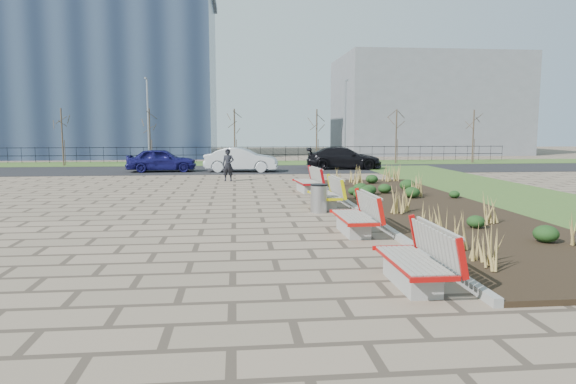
{
  "coord_description": "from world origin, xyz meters",
  "views": [
    {
      "loc": [
        0.08,
        -10.95,
        2.65
      ],
      "look_at": [
        1.5,
        3.0,
        0.9
      ],
      "focal_mm": 32.0,
      "sensor_mm": 36.0,
      "label": 1
    }
  ],
  "objects": [
    {
      "name": "road",
      "position": [
        0.0,
        22.0,
        0.01
      ],
      "size": [
        80.0,
        7.0,
        0.02
      ],
      "primitive_type": "cube",
      "color": "black",
      "rests_on": "ground"
    },
    {
      "name": "car_black",
      "position": [
        7.05,
        21.82,
        0.73
      ],
      "size": [
        5.07,
        2.56,
        1.41
      ],
      "primitive_type": "imported",
      "rotation": [
        0.0,
        0.0,
        1.45
      ],
      "color": "black",
      "rests_on": "road"
    },
    {
      "name": "lamp_west",
      "position": [
        -6.0,
        26.0,
        3.04
      ],
      "size": [
        0.24,
        0.6,
        6.0
      ],
      "primitive_type": null,
      "color": "gray",
      "rests_on": "grass_verge_far"
    },
    {
      "name": "car_silver",
      "position": [
        0.41,
        20.35,
        0.75
      ],
      "size": [
        4.58,
        2.08,
        1.46
      ],
      "primitive_type": "imported",
      "rotation": [
        0.0,
        0.0,
        1.45
      ],
      "color": "#B3B7BC",
      "rests_on": "road"
    },
    {
      "name": "bench_a",
      "position": [
        3.0,
        -2.8,
        0.5
      ],
      "size": [
        0.91,
        2.1,
        1.0
      ],
      "primitive_type": null,
      "rotation": [
        0.0,
        0.0,
        0.0
      ],
      "color": "#B50D0C",
      "rests_on": "ground"
    },
    {
      "name": "tree_a",
      "position": [
        -12.0,
        26.5,
        2.04
      ],
      "size": [
        1.4,
        1.4,
        4.0
      ],
      "primitive_type": null,
      "color": "#4C3D2D",
      "rests_on": "grass_verge_far"
    },
    {
      "name": "planting_curb",
      "position": [
        3.92,
        5.0,
        0.07
      ],
      "size": [
        0.16,
        18.0,
        0.15
      ],
      "primitive_type": "cube",
      "color": "gray",
      "rests_on": "ground"
    },
    {
      "name": "tree_d",
      "position": [
        6.0,
        26.5,
        2.04
      ],
      "size": [
        1.4,
        1.4,
        4.0
      ],
      "primitive_type": null,
      "color": "#4C3D2D",
      "rests_on": "grass_verge_far"
    },
    {
      "name": "building_grey",
      "position": [
        20.0,
        42.0,
        5.0
      ],
      "size": [
        18.0,
        12.0,
        10.0
      ],
      "primitive_type": "cube",
      "color": "slate",
      "rests_on": "ground"
    },
    {
      "name": "grass_verge_near",
      "position": [
        11.0,
        5.0,
        0.02
      ],
      "size": [
        5.0,
        38.0,
        0.04
      ],
      "primitive_type": "cube",
      "color": "#33511E",
      "rests_on": "ground"
    },
    {
      "name": "bench_c",
      "position": [
        3.0,
        5.8,
        0.5
      ],
      "size": [
        0.96,
        2.13,
        1.0
      ],
      "primitive_type": null,
      "rotation": [
        0.0,
        0.0,
        0.03
      ],
      "color": "#D8C90B",
      "rests_on": "ground"
    },
    {
      "name": "tree_e",
      "position": [
        12.0,
        26.5,
        2.04
      ],
      "size": [
        1.4,
        1.4,
        4.0
      ],
      "primitive_type": null,
      "color": "#4C3D2D",
      "rests_on": "grass_verge_far"
    },
    {
      "name": "pedestrian",
      "position": [
        -0.32,
        14.92,
        0.82
      ],
      "size": [
        0.65,
        0.48,
        1.63
      ],
      "primitive_type": "imported",
      "rotation": [
        0.0,
        0.0,
        -0.17
      ],
      "color": "black",
      "rests_on": "ground"
    },
    {
      "name": "ground",
      "position": [
        0.0,
        0.0,
        0.0
      ],
      "size": [
        120.0,
        120.0,
        0.0
      ],
      "primitive_type": "plane",
      "color": "#796753",
      "rests_on": "ground"
    },
    {
      "name": "railing_fence",
      "position": [
        0.0,
        29.5,
        0.64
      ],
      "size": [
        44.0,
        0.1,
        1.2
      ],
      "primitive_type": null,
      "color": "black",
      "rests_on": "grass_verge_far"
    },
    {
      "name": "lamp_east",
      "position": [
        8.0,
        26.0,
        3.04
      ],
      "size": [
        0.24,
        0.6,
        6.0
      ],
      "primitive_type": null,
      "color": "gray",
      "rests_on": "grass_verge_far"
    },
    {
      "name": "planting_bed",
      "position": [
        6.25,
        5.0,
        0.05
      ],
      "size": [
        4.5,
        18.0,
        0.1
      ],
      "primitive_type": "cube",
      "color": "black",
      "rests_on": "ground"
    },
    {
      "name": "bench_b",
      "position": [
        3.0,
        1.54,
        0.5
      ],
      "size": [
        0.94,
        2.12,
        1.0
      ],
      "primitive_type": null,
      "rotation": [
        0.0,
        0.0,
        0.02
      ],
      "color": "red",
      "rests_on": "ground"
    },
    {
      "name": "grass_verge_far",
      "position": [
        0.0,
        28.0,
        0.02
      ],
      "size": [
        80.0,
        5.0,
        0.04
      ],
      "primitive_type": "cube",
      "color": "#33511E",
      "rests_on": "ground"
    },
    {
      "name": "tree_c",
      "position": [
        0.0,
        26.5,
        2.04
      ],
      "size": [
        1.4,
        1.4,
        4.0
      ],
      "primitive_type": null,
      "color": "#4C3D2D",
      "rests_on": "grass_verge_far"
    },
    {
      "name": "bench_d",
      "position": [
        3.0,
        10.12,
        0.5
      ],
      "size": [
        1.1,
        2.18,
        1.0
      ],
      "primitive_type": null,
      "rotation": [
        0.0,
        0.0,
        0.1
      ],
      "color": "#AE0B11",
      "rests_on": "ground"
    },
    {
      "name": "tree_f",
      "position": [
        18.0,
        26.5,
        2.04
      ],
      "size": [
        1.4,
        1.4,
        4.0
      ],
      "primitive_type": null,
      "color": "#4C3D2D",
      "rests_on": "grass_verge_far"
    },
    {
      "name": "litter_bin",
      "position": [
        2.68,
        4.9,
        0.44
      ],
      "size": [
        0.53,
        0.53,
        0.88
      ],
      "primitive_type": "cylinder",
      "color": "#B2B2B7",
      "rests_on": "ground"
    },
    {
      "name": "car_blue",
      "position": [
        -4.43,
        20.82,
        0.73
      ],
      "size": [
        4.23,
        1.88,
        1.41
      ],
      "primitive_type": "imported",
      "rotation": [
        0.0,
        0.0,
        1.62
      ],
      "color": "#141252",
      "rests_on": "road"
    },
    {
      "name": "tree_b",
      "position": [
        -6.0,
        26.5,
        2.04
      ],
      "size": [
        1.4,
        1.4,
        4.0
      ],
      "primitive_type": null,
      "color": "#4C3D2D",
      "rests_on": "grass_verge_far"
    }
  ]
}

